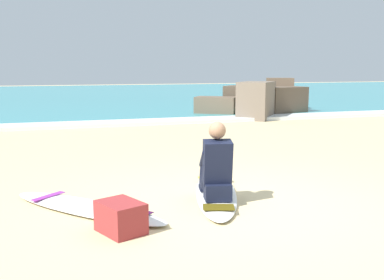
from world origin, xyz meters
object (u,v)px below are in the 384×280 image
object	(u,v)px
surfboard_main	(216,192)
surfer_seated	(216,168)
surfboard_spare_near	(86,207)
beach_bag	(121,217)

from	to	relation	value
surfboard_main	surfer_seated	distance (m)	0.52
surfboard_main	surfboard_spare_near	bearing A→B (deg)	-175.57
beach_bag	surfboard_main	bearing A→B (deg)	34.66
surfboard_main	beach_bag	world-z (taller)	beach_bag
surfboard_spare_near	beach_bag	distance (m)	0.90
surfer_seated	surfboard_spare_near	bearing A→B (deg)	173.42
surfboard_main	surfboard_spare_near	world-z (taller)	same
surfer_seated	surfboard_spare_near	size ratio (longest dim) A/B	0.45
surfboard_main	beach_bag	bearing A→B (deg)	-145.34
surfboard_spare_near	surfboard_main	bearing A→B (deg)	4.43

